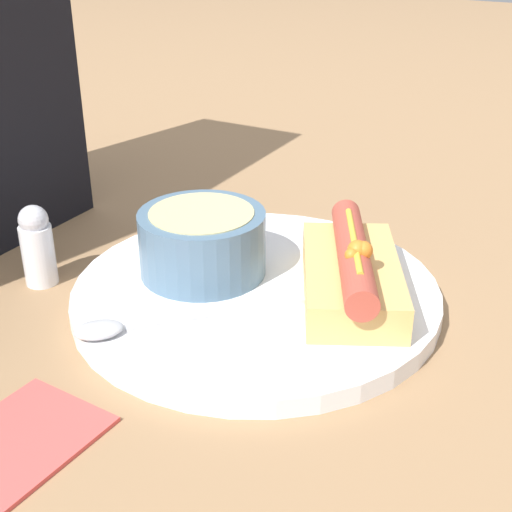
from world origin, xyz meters
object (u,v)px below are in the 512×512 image
(hot_dog, at_px, (352,272))
(spoon, at_px, (137,324))
(salt_shaker, at_px, (37,245))
(soup_bowl, at_px, (201,241))

(hot_dog, distance_m, spoon, 0.17)
(hot_dog, height_order, salt_shaker, same)
(soup_bowl, height_order, spoon, soup_bowl)
(hot_dog, relative_size, salt_shaker, 2.29)
(hot_dog, xyz_separation_m, spoon, (-0.12, 0.12, -0.02))
(soup_bowl, xyz_separation_m, salt_shaker, (-0.06, 0.13, -0.01))
(soup_bowl, bearing_deg, hot_dog, -78.55)
(hot_dog, bearing_deg, spoon, 109.76)
(spoon, height_order, salt_shaker, salt_shaker)
(hot_dog, xyz_separation_m, salt_shaker, (-0.08, 0.25, -0.00))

